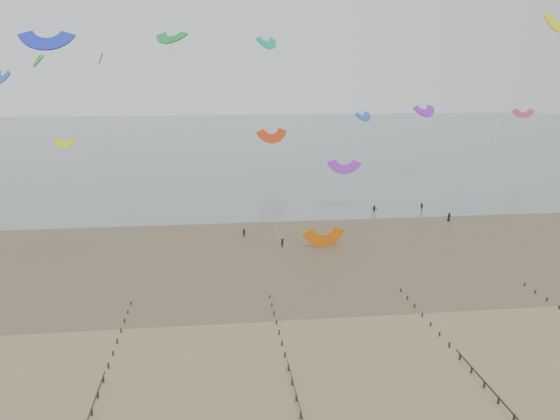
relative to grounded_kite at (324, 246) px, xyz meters
The scene contains 5 objects.
ground 36.85m from the grounded_kite, 114.99° to the right, with size 500.00×500.00×0.00m, color brown.
sea_and_shore 19.67m from the grounded_kite, behind, with size 500.00×665.00×0.03m.
kitesurfers 20.57m from the grounded_kite, 47.58° to the left, with size 156.94×26.82×1.79m.
grounded_kite is the anchor object (origin of this frame).
kites_airborne 68.47m from the grounded_kite, 117.27° to the left, with size 257.53×128.46×36.44m.
Camera 1 is at (-2.74, -55.08, 28.83)m, focal length 35.00 mm.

